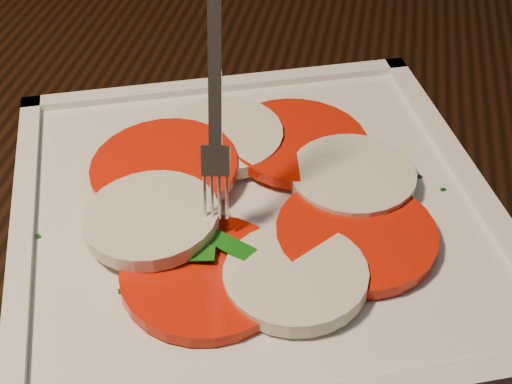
# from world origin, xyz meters

# --- Properties ---
(table) EXTENTS (1.25, 0.88, 0.75)m
(table) POSITION_xyz_m (-0.06, 0.15, 0.65)
(table) COLOR black
(table) RESTS_ON ground
(plate) EXTENTS (0.40, 0.40, 0.01)m
(plate) POSITION_xyz_m (-0.01, 0.08, 0.76)
(plate) COLOR silver
(plate) RESTS_ON table
(caprese_salad) EXTENTS (0.27, 0.24, 0.02)m
(caprese_salad) POSITION_xyz_m (-0.01, 0.08, 0.77)
(caprese_salad) COLOR red
(caprese_salad) RESTS_ON plate
(fork) EXTENTS (0.02, 0.05, 0.15)m
(fork) POSITION_xyz_m (-0.04, 0.08, 0.86)
(fork) COLOR white
(fork) RESTS_ON caprese_salad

